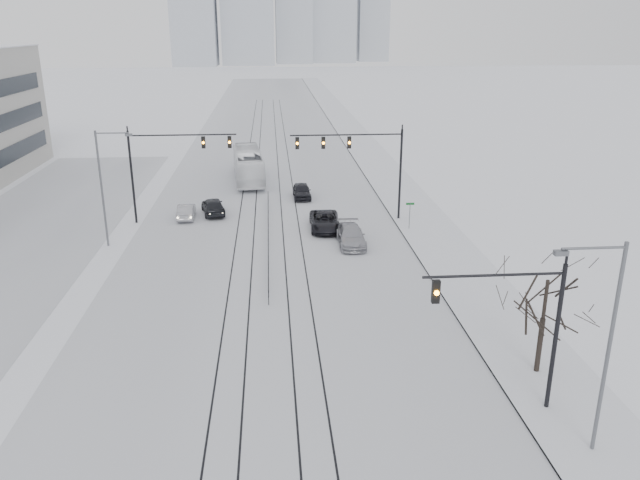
{
  "coord_description": "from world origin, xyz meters",
  "views": [
    {
      "loc": [
        0.37,
        -17.09,
        16.34
      ],
      "look_at": [
        3.39,
        20.82,
        3.2
      ],
      "focal_mm": 35.0,
      "sensor_mm": 36.0,
      "label": 1
    }
  ],
  "objects_px": {
    "sedan_nb_far": "(302,191)",
    "box_truck": "(248,165)",
    "sedan_nb_front": "(325,221)",
    "bare_tree": "(547,290)",
    "sedan_sb_outer": "(186,211)",
    "sedan_nb_right": "(351,236)",
    "sedan_sb_inner": "(213,206)",
    "traffic_mast_near": "(522,319)"
  },
  "relations": [
    {
      "from": "sedan_sb_outer",
      "to": "sedan_nb_far",
      "type": "bearing_deg",
      "value": -152.6
    },
    {
      "from": "sedan_sb_outer",
      "to": "sedan_nb_right",
      "type": "relative_size",
      "value": 0.8
    },
    {
      "from": "box_truck",
      "to": "sedan_nb_front",
      "type": "bearing_deg",
      "value": 106.34
    },
    {
      "from": "sedan_sb_outer",
      "to": "sedan_nb_front",
      "type": "height_order",
      "value": "sedan_nb_front"
    },
    {
      "from": "traffic_mast_near",
      "to": "sedan_nb_right",
      "type": "distance_m",
      "value": 23.44
    },
    {
      "from": "bare_tree",
      "to": "sedan_nb_far",
      "type": "bearing_deg",
      "value": 106.18
    },
    {
      "from": "sedan_nb_right",
      "to": "sedan_nb_far",
      "type": "distance_m",
      "value": 14.61
    },
    {
      "from": "sedan_nb_right",
      "to": "box_truck",
      "type": "height_order",
      "value": "box_truck"
    },
    {
      "from": "sedan_nb_front",
      "to": "box_truck",
      "type": "relative_size",
      "value": 0.43
    },
    {
      "from": "sedan_nb_front",
      "to": "bare_tree",
      "type": "bearing_deg",
      "value": -69.29
    },
    {
      "from": "sedan_nb_far",
      "to": "box_truck",
      "type": "xyz_separation_m",
      "value": [
        -5.48,
        7.86,
        1.0
      ]
    },
    {
      "from": "box_truck",
      "to": "sedan_sb_outer",
      "type": "bearing_deg",
      "value": 65.28
    },
    {
      "from": "bare_tree",
      "to": "sedan_nb_front",
      "type": "distance_m",
      "value": 25.44
    },
    {
      "from": "sedan_nb_front",
      "to": "sedan_nb_right",
      "type": "distance_m",
      "value": 4.34
    },
    {
      "from": "bare_tree",
      "to": "sedan_nb_far",
      "type": "distance_m",
      "value": 35.59
    },
    {
      "from": "sedan_nb_far",
      "to": "box_truck",
      "type": "height_order",
      "value": "box_truck"
    },
    {
      "from": "bare_tree",
      "to": "sedan_sb_inner",
      "type": "height_order",
      "value": "bare_tree"
    },
    {
      "from": "sedan_nb_right",
      "to": "sedan_nb_far",
      "type": "xyz_separation_m",
      "value": [
        -3.12,
        14.28,
        -0.01
      ]
    },
    {
      "from": "sedan_sb_outer",
      "to": "box_truck",
      "type": "relative_size",
      "value": 0.32
    },
    {
      "from": "sedan_nb_far",
      "to": "box_truck",
      "type": "distance_m",
      "value": 9.63
    },
    {
      "from": "traffic_mast_near",
      "to": "sedan_nb_far",
      "type": "distance_m",
      "value": 37.92
    },
    {
      "from": "bare_tree",
      "to": "sedan_nb_right",
      "type": "relative_size",
      "value": 1.22
    },
    {
      "from": "sedan_sb_inner",
      "to": "sedan_nb_far",
      "type": "relative_size",
      "value": 1.07
    },
    {
      "from": "sedan_sb_inner",
      "to": "sedan_sb_outer",
      "type": "xyz_separation_m",
      "value": [
        -2.29,
        -1.06,
        -0.11
      ]
    },
    {
      "from": "sedan_nb_far",
      "to": "sedan_sb_inner",
      "type": "bearing_deg",
      "value": -149.86
    },
    {
      "from": "sedan_nb_front",
      "to": "box_truck",
      "type": "bearing_deg",
      "value": 111.89
    },
    {
      "from": "sedan_sb_inner",
      "to": "sedan_nb_right",
      "type": "distance_m",
      "value": 14.73
    },
    {
      "from": "sedan_nb_far",
      "to": "sedan_nb_front",
      "type": "bearing_deg",
      "value": -83.04
    },
    {
      "from": "bare_tree",
      "to": "sedan_nb_far",
      "type": "xyz_separation_m",
      "value": [
        -9.86,
        33.98,
        -3.77
      ]
    },
    {
      "from": "traffic_mast_near",
      "to": "bare_tree",
      "type": "distance_m",
      "value": 3.85
    },
    {
      "from": "sedan_sb_inner",
      "to": "traffic_mast_near",
      "type": "bearing_deg",
      "value": 104.37
    },
    {
      "from": "bare_tree",
      "to": "sedan_nb_right",
      "type": "height_order",
      "value": "bare_tree"
    },
    {
      "from": "sedan_nb_far",
      "to": "box_truck",
      "type": "bearing_deg",
      "value": 123.99
    },
    {
      "from": "bare_tree",
      "to": "sedan_nb_far",
      "type": "relative_size",
      "value": 1.44
    },
    {
      "from": "sedan_sb_outer",
      "to": "bare_tree",
      "type": "bearing_deg",
      "value": 123.92
    },
    {
      "from": "sedan_nb_right",
      "to": "box_truck",
      "type": "bearing_deg",
      "value": 111.47
    },
    {
      "from": "sedan_sb_inner",
      "to": "box_truck",
      "type": "xyz_separation_m",
      "value": [
        2.85,
        12.87,
        0.94
      ]
    },
    {
      "from": "bare_tree",
      "to": "sedan_sb_outer",
      "type": "height_order",
      "value": "bare_tree"
    },
    {
      "from": "traffic_mast_near",
      "to": "sedan_sb_inner",
      "type": "relative_size",
      "value": 1.55
    },
    {
      "from": "sedan_nb_right",
      "to": "box_truck",
      "type": "distance_m",
      "value": 23.77
    },
    {
      "from": "traffic_mast_near",
      "to": "sedan_sb_outer",
      "type": "xyz_separation_m",
      "value": [
        -18.07,
        30.92,
        -3.9
      ]
    },
    {
      "from": "bare_tree",
      "to": "sedan_sb_outer",
      "type": "relative_size",
      "value": 1.52
    }
  ]
}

